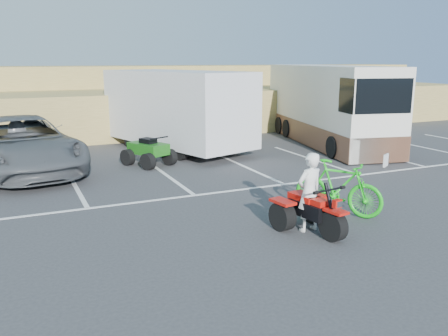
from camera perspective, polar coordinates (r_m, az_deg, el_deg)
name	(u,v)px	position (r m, az deg, el deg)	size (l,w,h in m)	color
ground	(235,224)	(10.21, 1.27, -6.75)	(100.00, 100.00, 0.00)	#343436
parking_stripes	(202,178)	(14.11, -2.68, -1.17)	(28.00, 5.16, 0.01)	white
grass_embankment	(101,101)	(24.59, -14.61, 7.82)	(40.00, 8.50, 3.10)	olive
red_trike_atv	(313,232)	(9.90, 10.64, -7.62)	(1.19, 1.58, 1.03)	#BC120A
rider	(309,192)	(9.75, 10.24, -2.88)	(0.60, 0.39, 1.63)	white
green_dirt_bike	(338,187)	(11.00, 13.56, -2.29)	(0.58, 2.06, 1.24)	#14BF19
grey_pickup	(22,145)	(16.02, -23.16, 2.60)	(2.84, 6.16, 1.71)	#4B4F53
cargo_trailer	(177,108)	(18.33, -5.67, 7.22)	(4.45, 6.95, 3.02)	silver
rv_motorhome	(327,110)	(20.33, 12.25, 6.80)	(4.03, 9.03, 3.15)	silver
quad_atv_blue	(40,181)	(14.69, -21.27, -1.50)	(0.98, 1.31, 0.85)	navy
quad_atv_green	(149,165)	(15.98, -9.02, 0.34)	(1.16, 1.55, 1.01)	#185914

